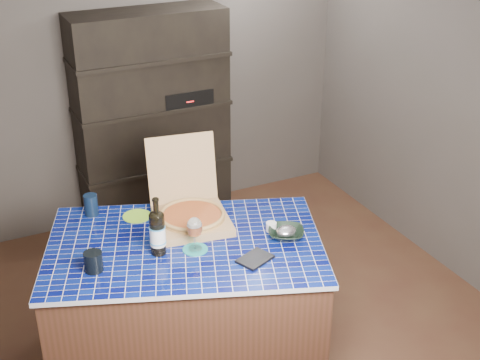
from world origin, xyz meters
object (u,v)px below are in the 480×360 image
wine_glass (194,228)px  dvd_case (255,259)px  mead_bottle (157,232)px  bowl (286,233)px  pizza_box (191,213)px  kitchen_island (187,304)px

wine_glass → dvd_case: size_ratio=1.07×
mead_bottle → bowl: mead_bottle is taller
wine_glass → mead_bottle: bearing=163.1°
pizza_box → mead_bottle: size_ratio=1.68×
pizza_box → bowl: bearing=-33.6°
wine_glass → dvd_case: bearing=-43.2°
kitchen_island → mead_bottle: (-0.17, -0.03, 0.56)m
kitchen_island → pizza_box: pizza_box is taller
bowl → mead_bottle: bearing=167.5°
kitchen_island → dvd_case: dvd_case is taller
dvd_case → bowl: bowl is taller
kitchen_island → dvd_case: (0.28, -0.33, 0.44)m
kitchen_island → dvd_case: size_ratio=9.69×
mead_bottle → kitchen_island: bearing=10.9°
kitchen_island → mead_bottle: size_ratio=5.26×
mead_bottle → wine_glass: mead_bottle is taller
kitchen_island → mead_bottle: mead_bottle is taller
pizza_box → wine_glass: 0.32m
bowl → dvd_case: bearing=-153.1°
wine_glass → dvd_case: (0.25, -0.24, -0.13)m
wine_glass → dvd_case: 0.37m
kitchen_island → pizza_box: bearing=79.4°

